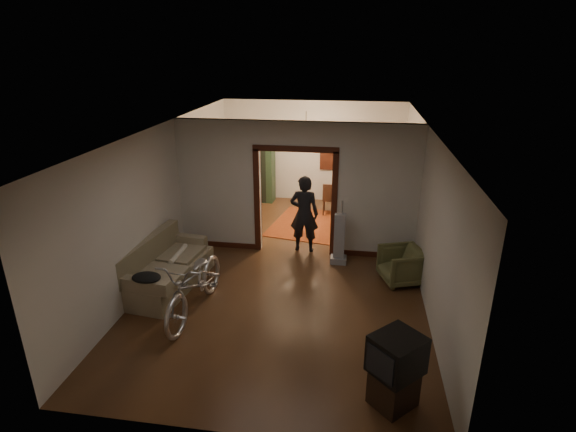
% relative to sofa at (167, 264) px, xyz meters
% --- Properties ---
extents(floor, '(5.00, 8.50, 0.01)m').
position_rel_sofa_xyz_m(floor, '(2.10, 1.14, -0.46)').
color(floor, '#371F11').
rests_on(floor, ground).
extents(ceiling, '(5.00, 8.50, 0.01)m').
position_rel_sofa_xyz_m(ceiling, '(2.10, 1.14, 2.34)').
color(ceiling, white).
rests_on(ceiling, floor).
extents(wall_back, '(5.00, 0.02, 2.80)m').
position_rel_sofa_xyz_m(wall_back, '(2.10, 5.39, 0.94)').
color(wall_back, beige).
rests_on(wall_back, floor).
extents(wall_left, '(0.02, 8.50, 2.80)m').
position_rel_sofa_xyz_m(wall_left, '(-0.40, 1.14, 0.94)').
color(wall_left, beige).
rests_on(wall_left, floor).
extents(wall_right, '(0.02, 8.50, 2.80)m').
position_rel_sofa_xyz_m(wall_right, '(4.60, 1.14, 0.94)').
color(wall_right, beige).
rests_on(wall_right, floor).
extents(partition_wall, '(5.00, 0.14, 2.80)m').
position_rel_sofa_xyz_m(partition_wall, '(2.10, 1.89, 0.94)').
color(partition_wall, beige).
rests_on(partition_wall, floor).
extents(door_casing, '(1.74, 0.20, 2.32)m').
position_rel_sofa_xyz_m(door_casing, '(2.10, 1.89, 0.64)').
color(door_casing, '#37150C').
rests_on(door_casing, floor).
extents(far_window, '(0.98, 0.06, 1.28)m').
position_rel_sofa_xyz_m(far_window, '(2.80, 5.35, 1.09)').
color(far_window, black).
rests_on(far_window, wall_back).
extents(chandelier, '(0.24, 0.24, 0.24)m').
position_rel_sofa_xyz_m(chandelier, '(2.10, 3.64, 1.89)').
color(chandelier, '#FFE0A5').
rests_on(chandelier, ceiling).
extents(light_switch, '(0.08, 0.01, 0.12)m').
position_rel_sofa_xyz_m(light_switch, '(3.15, 1.82, 0.79)').
color(light_switch, silver).
rests_on(light_switch, partition_wall).
extents(sofa, '(1.14, 2.11, 0.93)m').
position_rel_sofa_xyz_m(sofa, '(0.00, 0.00, 0.00)').
color(sofa, '#766C4F').
rests_on(sofa, floor).
extents(rolled_paper, '(0.09, 0.74, 0.09)m').
position_rel_sofa_xyz_m(rolled_paper, '(0.10, 0.30, 0.07)').
color(rolled_paper, beige).
rests_on(rolled_paper, sofa).
extents(jacket, '(0.48, 0.36, 0.14)m').
position_rel_sofa_xyz_m(jacket, '(0.05, -0.91, 0.22)').
color(jacket, black).
rests_on(jacket, sofa).
extents(bicycle, '(0.87, 2.12, 1.09)m').
position_rel_sofa_xyz_m(bicycle, '(0.81, -0.76, 0.08)').
color(bicycle, silver).
rests_on(bicycle, floor).
extents(armchair, '(0.94, 0.92, 0.68)m').
position_rel_sofa_xyz_m(armchair, '(4.25, 0.84, -0.13)').
color(armchair, brown).
rests_on(armchair, floor).
extents(tv_stand, '(0.66, 0.66, 0.45)m').
position_rel_sofa_xyz_m(tv_stand, '(3.91, -2.35, -0.24)').
color(tv_stand, black).
rests_on(tv_stand, floor).
extents(crt_tv, '(0.77, 0.77, 0.49)m').
position_rel_sofa_xyz_m(crt_tv, '(3.91, -2.35, 0.28)').
color(crt_tv, black).
rests_on(crt_tv, tv_stand).
extents(vacuum, '(0.38, 0.34, 1.07)m').
position_rel_sofa_xyz_m(vacuum, '(3.06, 1.45, 0.07)').
color(vacuum, gray).
rests_on(vacuum, floor).
extents(person, '(0.63, 0.42, 1.68)m').
position_rel_sofa_xyz_m(person, '(2.28, 1.95, 0.38)').
color(person, black).
rests_on(person, floor).
extents(oriental_rug, '(1.98, 2.39, 0.02)m').
position_rel_sofa_xyz_m(oriental_rug, '(2.19, 3.45, -0.45)').
color(oriental_rug, maroon).
rests_on(oriental_rug, floor).
extents(locker, '(0.82, 0.49, 1.59)m').
position_rel_sofa_xyz_m(locker, '(0.65, 5.07, 0.33)').
color(locker, '#213722').
rests_on(locker, floor).
extents(globe, '(0.27, 0.27, 0.27)m').
position_rel_sofa_xyz_m(globe, '(0.65, 5.07, 1.48)').
color(globe, '#1E5972').
rests_on(globe, locker).
extents(desk, '(1.07, 0.68, 0.75)m').
position_rel_sofa_xyz_m(desk, '(3.32, 4.74, -0.09)').
color(desk, black).
rests_on(desk, floor).
extents(desk_chair, '(0.42, 0.42, 0.86)m').
position_rel_sofa_xyz_m(desk_chair, '(2.70, 4.25, -0.03)').
color(desk_chair, black).
rests_on(desk_chair, floor).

